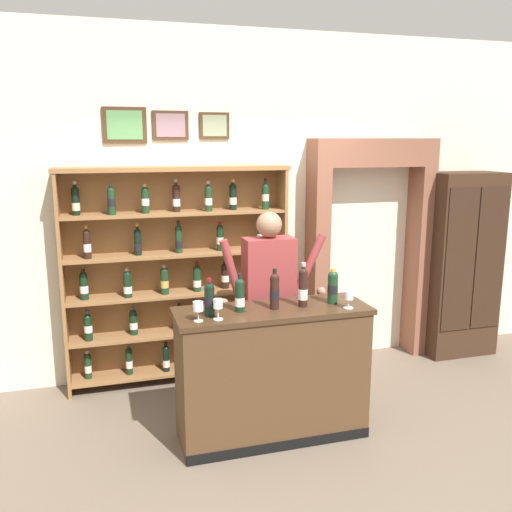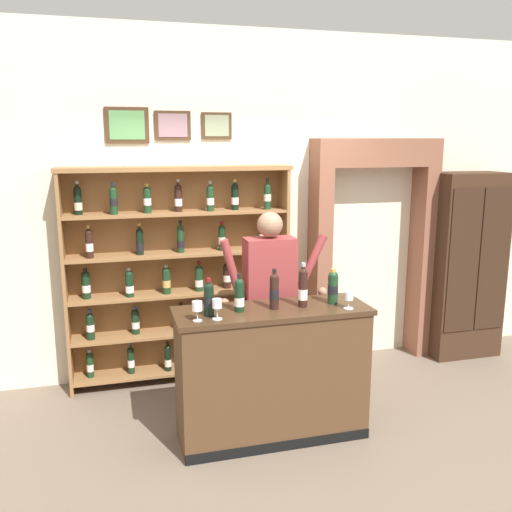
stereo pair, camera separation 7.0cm
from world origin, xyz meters
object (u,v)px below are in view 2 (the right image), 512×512
(tasting_bottle_rosso, at_px, (303,287))
(wine_glass_center, at_px, (349,297))
(shopkeeper, at_px, (270,289))
(tasting_bottle_brunello, at_px, (239,295))
(side_cabinet, at_px, (464,265))
(wine_shelf, at_px, (179,270))
(tasting_bottle_riserva, at_px, (209,298))
(tasting_bottle_vin_santo, at_px, (274,290))
(tasting_counter, at_px, (272,373))
(wine_glass_right, at_px, (217,305))
(wine_glass_spare, at_px, (197,307))
(tasting_bottle_chianti, at_px, (333,286))

(tasting_bottle_rosso, relative_size, wine_glass_center, 2.58)
(shopkeeper, relative_size, tasting_bottle_brunello, 5.98)
(side_cabinet, xyz_separation_m, wine_glass_center, (-1.94, -1.29, 0.15))
(wine_shelf, distance_m, tasting_bottle_brunello, 1.30)
(tasting_bottle_riserva, relative_size, tasting_bottle_rosso, 0.82)
(shopkeeper, bearing_deg, side_cabinet, 15.23)
(tasting_bottle_vin_santo, bearing_deg, tasting_counter, 134.26)
(tasting_bottle_riserva, height_order, wine_glass_center, tasting_bottle_riserva)
(tasting_bottle_riserva, bearing_deg, shopkeeper, 40.67)
(tasting_bottle_rosso, height_order, wine_glass_right, tasting_bottle_rosso)
(wine_shelf, height_order, wine_glass_right, wine_shelf)
(side_cabinet, relative_size, wine_glass_spare, 13.84)
(tasting_counter, relative_size, tasting_bottle_rosso, 4.35)
(tasting_bottle_chianti, bearing_deg, tasting_bottle_rosso, -176.07)
(wine_shelf, bearing_deg, side_cabinet, -2.56)
(tasting_bottle_vin_santo, distance_m, wine_glass_center, 0.56)
(tasting_bottle_vin_santo, distance_m, wine_glass_right, 0.48)
(side_cabinet, distance_m, wine_glass_center, 2.33)
(tasting_bottle_riserva, distance_m, tasting_bottle_vin_santo, 0.50)
(shopkeeper, relative_size, wine_glass_spare, 12.10)
(wine_glass_center, bearing_deg, wine_glass_right, 179.15)
(wine_shelf, bearing_deg, tasting_bottle_brunello, -77.59)
(tasting_bottle_brunello, bearing_deg, tasting_bottle_vin_santo, -2.34)
(shopkeeper, relative_size, wine_glass_right, 11.46)
(side_cabinet, relative_size, tasting_bottle_riserva, 6.98)
(tasting_counter, distance_m, tasting_bottle_vin_santo, 0.67)
(tasting_counter, distance_m, tasting_bottle_chianti, 0.82)
(tasting_bottle_riserva, relative_size, wine_glass_spare, 1.98)
(wine_shelf, relative_size, tasting_bottle_chianti, 7.70)
(wine_shelf, bearing_deg, tasting_bottle_chianti, -50.95)
(side_cabinet, bearing_deg, wine_glass_right, -156.64)
(tasting_bottle_brunello, bearing_deg, wine_glass_center, -10.91)
(tasting_bottle_chianti, bearing_deg, side_cabinet, 29.36)
(shopkeeper, distance_m, wine_glass_spare, 0.96)
(tasting_bottle_riserva, relative_size, wine_glass_right, 1.88)
(shopkeeper, xyz_separation_m, tasting_bottle_brunello, (-0.38, -0.49, 0.11))
(side_cabinet, distance_m, tasting_bottle_riserva, 3.21)
(tasting_bottle_brunello, relative_size, tasting_bottle_vin_santo, 0.93)
(tasting_bottle_riserva, xyz_separation_m, wine_glass_center, (1.04, -0.11, -0.04))
(tasting_counter, bearing_deg, tasting_bottle_brunello, -179.81)
(tasting_bottle_vin_santo, distance_m, tasting_bottle_chianti, 0.48)
(tasting_bottle_riserva, xyz_separation_m, tasting_bottle_rosso, (0.73, 0.03, 0.02))
(shopkeeper, bearing_deg, wine_shelf, 130.28)
(wine_shelf, xyz_separation_m, wine_glass_right, (0.08, -1.41, 0.06))
(tasting_bottle_riserva, relative_size, tasting_bottle_chianti, 1.02)
(shopkeeper, xyz_separation_m, tasting_bottle_vin_santo, (-0.12, -0.50, 0.13))
(tasting_bottle_vin_santo, xyz_separation_m, wine_glass_spare, (-0.60, -0.13, -0.04))
(tasting_bottle_riserva, xyz_separation_m, tasting_bottle_chianti, (0.98, 0.05, 0.01))
(wine_glass_spare, bearing_deg, tasting_bottle_riserva, 42.47)
(tasting_bottle_brunello, relative_size, wine_glass_right, 1.92)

